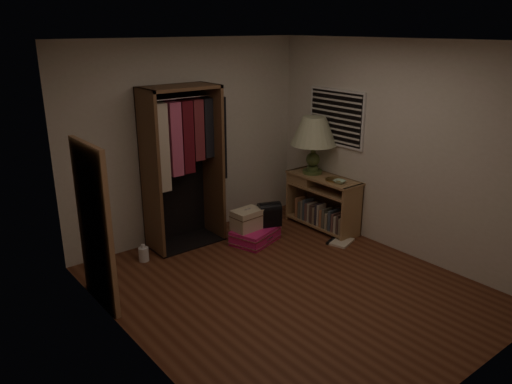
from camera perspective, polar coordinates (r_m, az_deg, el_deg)
ground at (r=5.58m, az=3.74°, el=-10.90°), size 4.00×4.00×0.00m
room_walls at (r=5.10m, az=4.40°, el=4.42°), size 3.52×4.02×2.60m
console_bookshelf at (r=7.08m, az=7.41°, el=-0.93°), size 0.42×1.12×0.75m
open_wardrobe at (r=6.35m, az=-8.23°, el=4.51°), size 1.10×0.50×2.05m
floor_mirror at (r=5.19m, az=-17.94°, el=-3.73°), size 0.06×0.80×1.70m
pink_suitcase at (r=6.63m, az=-0.09°, el=-4.93°), size 0.73×0.62×0.19m
train_case at (r=6.53m, az=-1.00°, el=-3.15°), size 0.41×0.30×0.29m
black_bag at (r=6.64m, az=1.53°, el=-2.46°), size 0.35×0.28×0.32m
table_lamp at (r=6.95m, az=6.63°, el=6.79°), size 0.83×0.83×0.80m
brass_tray at (r=6.82m, az=8.93°, el=1.43°), size 0.31×0.31×0.01m
ceramic_bowl at (r=6.69m, az=9.52°, el=1.18°), size 0.19×0.19×0.04m
white_jug at (r=6.27m, az=-12.71°, el=-6.91°), size 0.16×0.16×0.22m
floor_book at (r=6.74m, az=9.48°, el=-5.56°), size 0.40×0.36×0.03m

